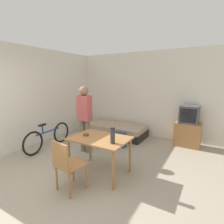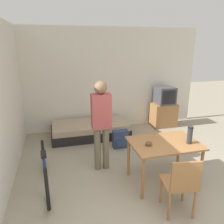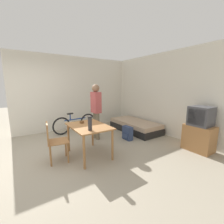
{
  "view_description": "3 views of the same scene",
  "coord_description": "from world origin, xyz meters",
  "px_view_note": "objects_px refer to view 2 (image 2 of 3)",
  "views": [
    {
      "loc": [
        2.17,
        -1.56,
        1.84
      ],
      "look_at": [
        0.09,
        1.96,
        1.07
      ],
      "focal_mm": 28.0,
      "sensor_mm": 36.0,
      "label": 1
    },
    {
      "loc": [
        -1.3,
        -1.85,
        2.27
      ],
      "look_at": [
        -0.22,
        2.3,
        0.93
      ],
      "focal_mm": 35.0,
      "sensor_mm": 36.0,
      "label": 2
    },
    {
      "loc": [
        3.43,
        -0.31,
        1.66
      ],
      "look_at": [
        -0.14,
        2.04,
        0.88
      ],
      "focal_mm": 24.0,
      "sensor_mm": 36.0,
      "label": 3
    }
  ],
  "objects_px": {
    "tv": "(164,108)",
    "thermos_flask": "(190,134)",
    "mate_bowl": "(149,144)",
    "daybed": "(90,130)",
    "wooden_chair": "(181,183)",
    "dining_table": "(164,148)",
    "bicycle": "(45,170)",
    "person_standing": "(101,120)",
    "backpack": "(120,139)"
  },
  "relations": [
    {
      "from": "daybed",
      "to": "person_standing",
      "type": "distance_m",
      "value": 1.76
    },
    {
      "from": "dining_table",
      "to": "tv",
      "type": "bearing_deg",
      "value": 62.39
    },
    {
      "from": "bicycle",
      "to": "mate_bowl",
      "type": "xyz_separation_m",
      "value": [
        1.62,
        -0.4,
        0.45
      ]
    },
    {
      "from": "tv",
      "to": "person_standing",
      "type": "distance_m",
      "value": 2.86
    },
    {
      "from": "daybed",
      "to": "dining_table",
      "type": "height_order",
      "value": "dining_table"
    },
    {
      "from": "tv",
      "to": "backpack",
      "type": "bearing_deg",
      "value": -147.27
    },
    {
      "from": "wooden_chair",
      "to": "person_standing",
      "type": "distance_m",
      "value": 1.69
    },
    {
      "from": "bicycle",
      "to": "mate_bowl",
      "type": "distance_m",
      "value": 1.73
    },
    {
      "from": "daybed",
      "to": "wooden_chair",
      "type": "relative_size",
      "value": 2.17
    },
    {
      "from": "daybed",
      "to": "tv",
      "type": "height_order",
      "value": "tv"
    },
    {
      "from": "daybed",
      "to": "mate_bowl",
      "type": "relative_size",
      "value": 18.4
    },
    {
      "from": "wooden_chair",
      "to": "person_standing",
      "type": "bearing_deg",
      "value": 118.44
    },
    {
      "from": "dining_table",
      "to": "bicycle",
      "type": "xyz_separation_m",
      "value": [
        -1.92,
        0.35,
        -0.33
      ]
    },
    {
      "from": "tv",
      "to": "thermos_flask",
      "type": "height_order",
      "value": "tv"
    },
    {
      "from": "wooden_chair",
      "to": "bicycle",
      "type": "bearing_deg",
      "value": 147.99
    },
    {
      "from": "thermos_flask",
      "to": "person_standing",
      "type": "bearing_deg",
      "value": 147.87
    },
    {
      "from": "bicycle",
      "to": "thermos_flask",
      "type": "xyz_separation_m",
      "value": [
        2.28,
        -0.49,
        0.58
      ]
    },
    {
      "from": "dining_table",
      "to": "wooden_chair",
      "type": "relative_size",
      "value": 1.25
    },
    {
      "from": "tv",
      "to": "mate_bowl",
      "type": "xyz_separation_m",
      "value": [
        -1.58,
        -2.49,
        0.23
      ]
    },
    {
      "from": "mate_bowl",
      "to": "thermos_flask",
      "type": "bearing_deg",
      "value": -7.49
    },
    {
      "from": "person_standing",
      "to": "tv",
      "type": "bearing_deg",
      "value": 39.1
    },
    {
      "from": "bicycle",
      "to": "backpack",
      "type": "height_order",
      "value": "bicycle"
    },
    {
      "from": "wooden_chair",
      "to": "tv",
      "type": "bearing_deg",
      "value": 66.22
    },
    {
      "from": "mate_bowl",
      "to": "wooden_chair",
      "type": "bearing_deg",
      "value": -77.29
    },
    {
      "from": "dining_table",
      "to": "mate_bowl",
      "type": "relative_size",
      "value": 10.63
    },
    {
      "from": "bicycle",
      "to": "person_standing",
      "type": "xyz_separation_m",
      "value": [
        1.01,
        0.31,
        0.66
      ]
    },
    {
      "from": "wooden_chair",
      "to": "mate_bowl",
      "type": "distance_m",
      "value": 0.78
    },
    {
      "from": "bicycle",
      "to": "mate_bowl",
      "type": "relative_size",
      "value": 15.31
    },
    {
      "from": "dining_table",
      "to": "backpack",
      "type": "height_order",
      "value": "dining_table"
    },
    {
      "from": "mate_bowl",
      "to": "tv",
      "type": "bearing_deg",
      "value": 57.69
    },
    {
      "from": "mate_bowl",
      "to": "daybed",
      "type": "bearing_deg",
      "value": 104.26
    },
    {
      "from": "backpack",
      "to": "person_standing",
      "type": "bearing_deg",
      "value": -128.24
    },
    {
      "from": "daybed",
      "to": "person_standing",
      "type": "relative_size",
      "value": 1.15
    },
    {
      "from": "dining_table",
      "to": "wooden_chair",
      "type": "bearing_deg",
      "value": -100.01
    },
    {
      "from": "wooden_chair",
      "to": "dining_table",
      "type": "bearing_deg",
      "value": 79.99
    },
    {
      "from": "wooden_chair",
      "to": "mate_bowl",
      "type": "xyz_separation_m",
      "value": [
        -0.16,
        0.72,
        0.26
      ]
    },
    {
      "from": "wooden_chair",
      "to": "backpack",
      "type": "distance_m",
      "value": 2.21
    },
    {
      "from": "bicycle",
      "to": "person_standing",
      "type": "bearing_deg",
      "value": 17.3
    },
    {
      "from": "thermos_flask",
      "to": "mate_bowl",
      "type": "distance_m",
      "value": 0.68
    },
    {
      "from": "dining_table",
      "to": "thermos_flask",
      "type": "distance_m",
      "value": 0.46
    },
    {
      "from": "thermos_flask",
      "to": "mate_bowl",
      "type": "xyz_separation_m",
      "value": [
        -0.66,
        0.09,
        -0.13
      ]
    },
    {
      "from": "tv",
      "to": "backpack",
      "type": "xyz_separation_m",
      "value": [
        -1.6,
        -1.03,
        -0.33
      ]
    },
    {
      "from": "dining_table",
      "to": "wooden_chair",
      "type": "distance_m",
      "value": 0.79
    },
    {
      "from": "bicycle",
      "to": "person_standing",
      "type": "relative_size",
      "value": 0.95
    },
    {
      "from": "daybed",
      "to": "backpack",
      "type": "distance_m",
      "value": 0.99
    },
    {
      "from": "thermos_flask",
      "to": "mate_bowl",
      "type": "relative_size",
      "value": 2.81
    },
    {
      "from": "wooden_chair",
      "to": "mate_bowl",
      "type": "relative_size",
      "value": 8.48
    },
    {
      "from": "dining_table",
      "to": "backpack",
      "type": "xyz_separation_m",
      "value": [
        -0.32,
        1.42,
        -0.44
      ]
    },
    {
      "from": "person_standing",
      "to": "mate_bowl",
      "type": "distance_m",
      "value": 0.96
    },
    {
      "from": "tv",
      "to": "dining_table",
      "type": "height_order",
      "value": "tv"
    }
  ]
}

